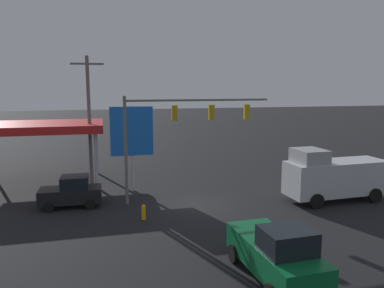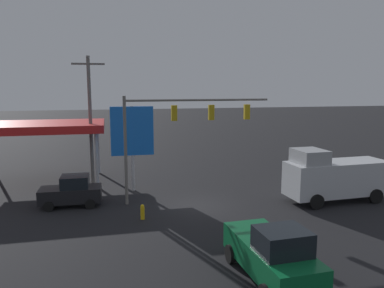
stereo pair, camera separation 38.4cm
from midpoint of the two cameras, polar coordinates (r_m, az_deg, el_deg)
ground_plane at (r=24.44m, az=0.66°, el=-9.28°), size 200.00×200.00×0.00m
traffic_signal_assembly at (r=24.35m, az=-2.05°, el=3.37°), size 9.66×0.43×6.99m
utility_pole at (r=29.36m, az=-15.74°, el=3.81°), size 2.40×0.26×9.81m
gas_station_canopy at (r=31.22m, az=-22.45°, el=2.30°), size 9.43×6.10×4.76m
price_sign at (r=27.18m, az=-9.57°, el=1.63°), size 3.05×0.27×6.15m
delivery_truck at (r=26.54m, az=20.38°, el=-4.57°), size 6.90×2.82×3.58m
hatchback_crossing at (r=25.15m, az=-18.28°, el=-6.95°), size 3.83×2.02×1.97m
pickup_parked at (r=15.60m, az=12.01°, el=-16.01°), size 2.46×5.29×2.40m
fire_hydrant at (r=22.01m, az=-7.89°, el=-10.24°), size 0.24×0.24×0.88m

